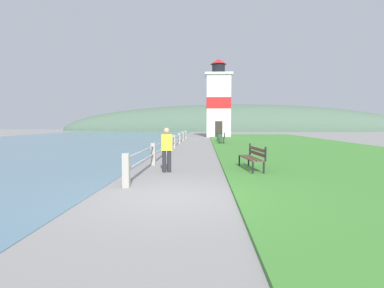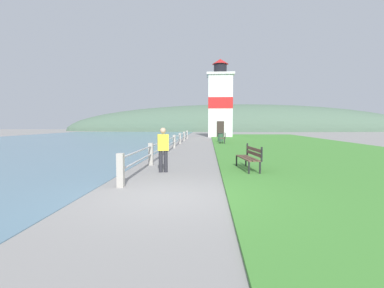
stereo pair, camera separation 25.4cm
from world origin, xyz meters
name	(u,v)px [view 1 (the left image)]	position (x,y,z in m)	size (l,w,h in m)	color
ground_plane	(172,197)	(0.00, 0.00, 0.00)	(160.00, 160.00, 0.00)	gray
grass_verge	(294,146)	(7.44, 15.67, 0.03)	(12.00, 47.00, 0.06)	#428433
water_strip	(15,146)	(-13.94, 15.67, 0.01)	(24.00, 75.21, 0.01)	slate
seawall_railing	(174,140)	(-1.34, 13.82, 0.53)	(0.18, 25.82, 0.92)	#A8A399
park_bench_near	(253,156)	(2.50, 3.95, 0.54)	(0.71, 1.94, 0.94)	brown
park_bench_midway	(223,137)	(2.30, 18.40, 0.54)	(0.54, 1.64, 0.94)	brown
lighthouse	(218,102)	(2.54, 31.68, 4.39)	(3.44, 3.44, 9.85)	white
person_strolling	(167,148)	(-0.57, 3.53, 0.85)	(0.42, 0.28, 1.56)	#28282D
trash_bin	(220,138)	(2.15, 20.56, 0.42)	(0.54, 0.54, 0.84)	#2D5138
distant_hillside	(236,131)	(8.00, 61.34, 0.00)	(80.00, 16.00, 12.00)	#4C6651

